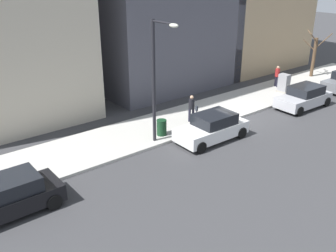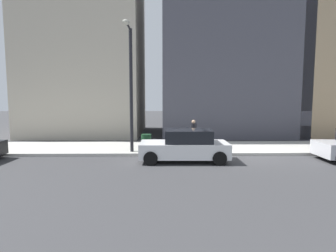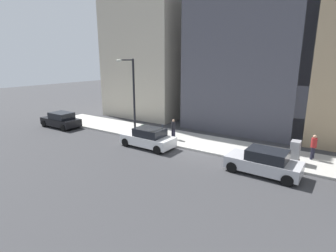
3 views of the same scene
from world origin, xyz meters
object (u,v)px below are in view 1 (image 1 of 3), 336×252
Objects in this scene: parking_meter at (196,115)px; pedestrian_midblock at (192,107)px; parked_car_silver at (304,97)px; bare_tree at (314,55)px; trash_bin at (162,127)px; pedestrian_near_meter at (277,75)px; parked_car_white at (212,128)px; utility_box at (284,84)px; streetlamp at (157,73)px; parked_car_black at (7,197)px.

pedestrian_midblock reaches higher than parking_meter.
parking_meter is at bearing 80.45° from parked_car_silver.
bare_tree is at bearing -82.06° from parking_meter.
bare_tree is 4.28× the size of trash_bin.
parking_meter is at bearing -101.40° from trash_bin.
pedestrian_near_meter is 1.00× the size of pedestrian_midblock.
parked_car_white is 4.70× the size of trash_bin.
trash_bin is (-0.40, 11.93, -0.25)m from utility_box.
streetlamp is at bearing 97.18° from bare_tree.
pedestrian_midblock is (0.09, 9.24, 0.24)m from utility_box.
trash_bin is at bearing -153.34° from pedestrian_midblock.
trash_bin is 2.77m from pedestrian_midblock.
utility_box is at bearing -88.08° from trash_bin.
pedestrian_midblock is (-1.22, 10.15, 0.00)m from pedestrian_near_meter.
parked_car_black is (0.08, 11.05, 0.00)m from parked_car_white.
bare_tree reaches higher than trash_bin.
utility_box is (2.41, -9.93, 0.11)m from parked_car_white.
parking_meter is 9.73m from utility_box.
bare_tree is (3.66, -26.87, 1.28)m from parked_car_black.
utility_box is 0.86× the size of pedestrian_midblock.
streetlamp is 1.69× the size of bare_tree.
pedestrian_near_meter is at bearing -34.97° from utility_box.
parking_meter is 15.77m from bare_tree.
bare_tree is (2.34, -18.57, -2.01)m from streetlamp.
bare_tree is at bearing -82.59° from parked_car_black.
utility_box is at bearing 161.12° from pedestrian_near_meter.
parked_car_black is 4.68× the size of trash_bin.
pedestrian_midblock is at bearing -25.83° from parking_meter.
streetlamp is at bearing 115.78° from pedestrian_near_meter.
utility_box is (0.85, -9.70, -0.13)m from parking_meter.
parked_car_white is at bearing -88.97° from pedestrian_midblock.
parked_car_white is 0.65× the size of streetlamp.
parked_car_silver is 8.66m from parked_car_white.
trash_bin is at bearing 45.62° from parked_car_white.
trash_bin is at bearing -50.82° from streetlamp.
parked_car_white reaches higher than trash_bin.
parking_meter is 0.81× the size of pedestrian_near_meter.
pedestrian_near_meter is at bearing 23.22° from pedestrian_midblock.
parked_car_white is 11.47m from pedestrian_near_meter.
bare_tree reaches higher than utility_box.
pedestrian_midblock is (0.94, -0.45, 0.11)m from parking_meter.
trash_bin is at bearing 78.60° from parking_meter.
bare_tree is at bearing -73.72° from pedestrian_near_meter.
parked_car_silver is 3.15× the size of parking_meter.
parked_car_white is 1.00× the size of parked_car_black.
parked_car_silver is 2.98× the size of utility_box.
parked_car_silver and parked_car_black have the same top height.
pedestrian_midblock is at bearing 89.46° from utility_box.
parked_car_silver is 1.01× the size of parked_car_white.
trash_bin is (0.62, -0.76, -3.42)m from streetlamp.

